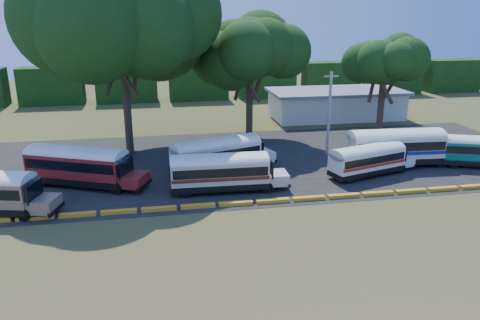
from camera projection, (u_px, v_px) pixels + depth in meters
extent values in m
plane|color=#344416|center=(257.00, 209.00, 36.31)|extent=(160.00, 160.00, 0.00)
cube|color=black|center=(242.00, 161.00, 47.72)|extent=(64.00, 24.00, 0.02)
cube|color=orange|center=(35.00, 218.00, 34.41)|extent=(2.70, 0.45, 0.30)
cube|color=orange|center=(78.00, 215.00, 34.92)|extent=(2.70, 0.45, 0.30)
cube|color=orange|center=(119.00, 212.00, 35.43)|extent=(2.70, 0.45, 0.30)
cube|color=orange|center=(159.00, 209.00, 35.93)|extent=(2.70, 0.45, 0.30)
cube|color=orange|center=(198.00, 206.00, 36.44)|extent=(2.70, 0.45, 0.30)
cube|color=orange|center=(236.00, 204.00, 36.95)|extent=(2.70, 0.45, 0.30)
cube|color=orange|center=(273.00, 201.00, 37.45)|extent=(2.70, 0.45, 0.30)
cube|color=orange|center=(309.00, 198.00, 37.96)|extent=(2.70, 0.45, 0.30)
cube|color=orange|center=(343.00, 196.00, 38.47)|extent=(2.70, 0.45, 0.30)
cube|color=orange|center=(377.00, 194.00, 38.97)|extent=(2.70, 0.45, 0.30)
cube|color=orange|center=(411.00, 191.00, 39.48)|extent=(2.70, 0.45, 0.30)
cube|color=orange|center=(443.00, 189.00, 39.99)|extent=(2.70, 0.45, 0.30)
cube|color=orange|center=(474.00, 187.00, 40.49)|extent=(2.70, 0.45, 0.30)
cube|color=beige|center=(336.00, 105.00, 66.92)|extent=(18.00, 8.00, 3.60)
cube|color=slate|center=(337.00, 91.00, 66.32)|extent=(19.00, 9.00, 0.40)
cube|color=#17330E|center=(52.00, 86.00, 76.34)|extent=(10.00, 4.00, 6.00)
cube|color=#17330E|center=(127.00, 84.00, 78.37)|extent=(10.00, 4.00, 6.00)
cube|color=#17330E|center=(198.00, 82.00, 80.40)|extent=(10.00, 4.00, 6.00)
cube|color=#17330E|center=(266.00, 80.00, 82.42)|extent=(10.00, 4.00, 6.00)
cube|color=#17330E|center=(331.00, 79.00, 84.45)|extent=(10.00, 4.00, 6.00)
cube|color=#17330E|center=(392.00, 77.00, 86.47)|extent=(10.00, 4.00, 6.00)
cube|color=#17330E|center=(451.00, 76.00, 88.50)|extent=(10.00, 4.00, 6.00)
cylinder|color=black|center=(23.00, 215.00, 34.02)|extent=(1.05, 0.53, 1.02)
cylinder|color=black|center=(38.00, 203.00, 36.09)|extent=(1.05, 0.53, 1.02)
cube|color=#927156|center=(44.00, 204.00, 34.84)|extent=(2.33, 2.62, 0.97)
cube|color=black|center=(34.00, 191.00, 34.58)|extent=(0.73, 2.30, 1.39)
cube|color=black|center=(56.00, 209.00, 34.90)|extent=(0.79, 2.46, 0.30)
cylinder|color=black|center=(116.00, 188.00, 39.06)|extent=(1.09, 0.70, 1.06)
cylinder|color=black|center=(128.00, 179.00, 41.16)|extent=(1.09, 0.70, 1.06)
cylinder|color=black|center=(40.00, 181.00, 40.70)|extent=(1.09, 0.70, 1.06)
cylinder|color=black|center=(56.00, 173.00, 42.80)|extent=(1.09, 0.70, 1.06)
cube|color=black|center=(79.00, 178.00, 41.00)|extent=(9.04, 5.97, 0.58)
cube|color=maroon|center=(77.00, 164.00, 40.62)|extent=(9.04, 5.97, 1.94)
cube|color=black|center=(77.00, 162.00, 40.55)|extent=(8.74, 5.88, 0.82)
ellipsoid|color=white|center=(76.00, 154.00, 40.32)|extent=(9.04, 5.97, 1.19)
cube|color=maroon|center=(134.00, 180.00, 39.70)|extent=(2.70, 2.91, 1.01)
cube|color=black|center=(126.00, 167.00, 39.54)|extent=(1.14, 2.30, 1.46)
cube|color=black|center=(144.00, 185.00, 39.62)|extent=(1.23, 2.46, 0.32)
cube|color=black|center=(36.00, 175.00, 42.01)|extent=(1.23, 2.46, 0.32)
cylinder|color=black|center=(267.00, 188.00, 39.32)|extent=(1.00, 0.31, 0.99)
cylinder|color=black|center=(262.00, 179.00, 41.32)|extent=(1.00, 0.31, 0.99)
cylinder|color=black|center=(186.00, 192.00, 38.35)|extent=(1.00, 0.31, 0.99)
cylinder|color=black|center=(185.00, 183.00, 40.36)|extent=(1.00, 0.31, 0.99)
cube|color=black|center=(220.00, 184.00, 39.72)|extent=(8.22, 2.72, 0.55)
cube|color=beige|center=(219.00, 171.00, 39.36)|extent=(8.22, 2.72, 1.82)
cube|color=black|center=(219.00, 168.00, 39.30)|extent=(7.90, 2.77, 0.76)
cube|color=maroon|center=(219.00, 175.00, 39.47)|extent=(8.14, 2.75, 0.30)
ellipsoid|color=white|center=(219.00, 161.00, 39.09)|extent=(8.22, 2.72, 1.12)
cube|color=beige|center=(277.00, 178.00, 40.34)|extent=(1.85, 2.24, 0.95)
cube|color=black|center=(270.00, 167.00, 39.95)|extent=(0.21, 2.29, 1.37)
cube|color=black|center=(286.00, 182.00, 40.58)|extent=(0.25, 2.44, 0.30)
cube|color=black|center=(172.00, 188.00, 39.18)|extent=(0.25, 2.44, 0.30)
cylinder|color=black|center=(258.00, 165.00, 45.16)|extent=(1.06, 0.60, 1.02)
cylinder|color=black|center=(247.00, 159.00, 46.98)|extent=(1.06, 0.60, 1.02)
cylinder|color=black|center=(192.00, 176.00, 41.94)|extent=(1.06, 0.60, 1.02)
cylinder|color=black|center=(183.00, 170.00, 43.76)|extent=(1.06, 0.60, 1.02)
cube|color=black|center=(216.00, 166.00, 44.17)|extent=(8.76, 5.13, 0.56)
cube|color=white|center=(216.00, 154.00, 43.81)|extent=(8.76, 5.13, 1.87)
cube|color=black|center=(216.00, 152.00, 43.74)|extent=(8.46, 5.08, 0.79)
cube|color=#5C1719|center=(216.00, 158.00, 43.92)|extent=(8.69, 5.15, 0.31)
ellipsoid|color=white|center=(216.00, 144.00, 43.52)|extent=(8.76, 5.13, 1.15)
cube|color=white|center=(262.00, 155.00, 46.45)|extent=(2.47, 2.72, 0.97)
cube|color=black|center=(257.00, 147.00, 45.85)|extent=(0.91, 2.27, 1.40)
cube|color=black|center=(270.00, 158.00, 46.98)|extent=(0.99, 2.43, 0.31)
cube|color=black|center=(175.00, 174.00, 42.29)|extent=(0.99, 2.43, 0.31)
cylinder|color=black|center=(401.00, 169.00, 44.18)|extent=(0.92, 0.49, 0.89)
cylinder|color=black|center=(387.00, 163.00, 45.80)|extent=(0.92, 0.49, 0.89)
cylinder|color=black|center=(351.00, 179.00, 41.57)|extent=(0.92, 0.49, 0.89)
cylinder|color=black|center=(337.00, 172.00, 43.19)|extent=(0.92, 0.49, 0.89)
cube|color=black|center=(366.00, 170.00, 43.45)|extent=(7.62, 4.23, 0.49)
cube|color=white|center=(367.00, 159.00, 43.13)|extent=(7.62, 4.23, 1.63)
cube|color=black|center=(367.00, 157.00, 43.07)|extent=(7.36, 4.20, 0.68)
cube|color=#AF1F11|center=(367.00, 162.00, 43.23)|extent=(7.56, 4.24, 0.27)
ellipsoid|color=white|center=(368.00, 151.00, 42.88)|extent=(7.62, 4.23, 1.00)
cube|color=white|center=(402.00, 161.00, 45.29)|extent=(2.10, 2.33, 0.84)
cube|color=black|center=(398.00, 153.00, 44.79)|extent=(0.72, 2.00, 1.22)
cube|color=black|center=(407.00, 163.00, 45.73)|extent=(0.78, 2.13, 0.27)
cube|color=black|center=(335.00, 177.00, 41.92)|extent=(0.78, 2.13, 0.27)
cylinder|color=black|center=(442.00, 162.00, 45.69)|extent=(1.13, 0.37, 1.12)
cylinder|color=black|center=(429.00, 155.00, 47.95)|extent=(1.13, 0.37, 1.12)
cylinder|color=black|center=(367.00, 165.00, 44.79)|extent=(1.13, 0.37, 1.12)
cylinder|color=black|center=(358.00, 158.00, 47.05)|extent=(1.13, 0.37, 1.12)
cube|color=black|center=(394.00, 159.00, 46.25)|extent=(9.31, 3.29, 0.62)
cube|color=silver|center=(395.00, 146.00, 45.85)|extent=(9.31, 3.29, 2.05)
cube|color=black|center=(396.00, 143.00, 45.78)|extent=(8.94, 3.33, 0.86)
cube|color=navy|center=(395.00, 150.00, 45.98)|extent=(9.22, 3.33, 0.34)
ellipsoid|color=white|center=(396.00, 136.00, 45.54)|extent=(9.31, 3.29, 1.26)
cube|color=silver|center=(448.00, 153.00, 46.81)|extent=(2.14, 2.57, 1.06)
cube|color=black|center=(442.00, 143.00, 46.40)|extent=(0.31, 2.58, 1.53)
cube|color=black|center=(456.00, 157.00, 47.06)|extent=(0.35, 2.75, 0.34)
cube|color=black|center=(350.00, 161.00, 45.75)|extent=(0.35, 2.75, 0.34)
cylinder|color=black|center=(454.00, 164.00, 45.54)|extent=(0.97, 0.58, 0.94)
cylinder|color=black|center=(449.00, 158.00, 47.41)|extent=(0.97, 0.58, 0.94)
cube|color=black|center=(440.00, 160.00, 46.65)|extent=(0.98, 2.20, 0.28)
cylinder|color=#35241A|center=(127.00, 109.00, 49.10)|extent=(0.80, 0.80, 9.65)
cylinder|color=#35241A|center=(137.00, 69.00, 48.47)|extent=(1.58, 3.34, 5.44)
cylinder|color=#35241A|center=(115.00, 69.00, 48.46)|extent=(2.52, 2.89, 5.44)
cylinder|color=#35241A|center=(121.00, 71.00, 46.60)|extent=(3.42, 1.02, 5.44)
ellipsoid|color=#17330E|center=(121.00, 19.00, 46.33)|extent=(15.25, 15.25, 11.18)
cylinder|color=#35241A|center=(249.00, 109.00, 55.49)|extent=(0.80, 0.80, 7.16)
cylinder|color=#35241A|center=(259.00, 82.00, 55.18)|extent=(1.31, 2.61, 4.10)
cylinder|color=#35241A|center=(240.00, 82.00, 55.17)|extent=(2.02, 2.29, 4.10)
cylinder|color=#35241A|center=(250.00, 85.00, 53.32)|extent=(2.66, 0.89, 4.10)
ellipsoid|color=#17330E|center=(250.00, 49.00, 53.39)|extent=(9.89, 9.89, 7.26)
cylinder|color=#35241A|center=(381.00, 109.00, 58.76)|extent=(0.80, 0.80, 5.88)
cylinder|color=#35241A|center=(390.00, 88.00, 58.61)|extent=(1.17, 2.23, 3.40)
cylinder|color=#35241A|center=(372.00, 88.00, 58.61)|extent=(1.76, 1.98, 3.40)
cylinder|color=#35241A|center=(386.00, 90.00, 56.75)|extent=(2.26, 0.82, 3.40)
ellipsoid|color=#17330E|center=(385.00, 62.00, 57.01)|extent=(7.53, 7.53, 5.53)
cylinder|color=gray|center=(329.00, 114.00, 48.95)|extent=(0.30, 0.30, 8.74)
cube|color=gray|center=(331.00, 76.00, 47.75)|extent=(1.60, 0.12, 0.12)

